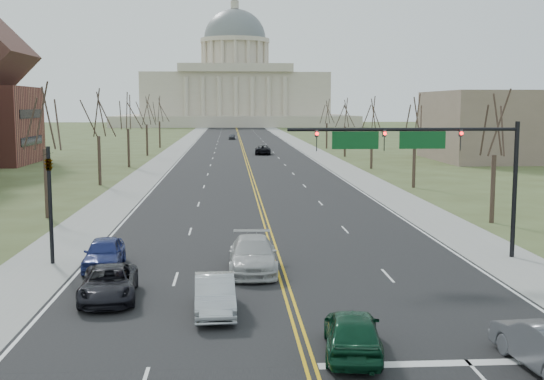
{
  "coord_description": "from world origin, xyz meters",
  "views": [
    {
      "loc": [
        -2.45,
        -21.11,
        8.06
      ],
      "look_at": [
        0.07,
        19.16,
        3.0
      ],
      "focal_mm": 45.0,
      "sensor_mm": 36.0,
      "label": 1
    }
  ],
  "objects": [
    {
      "name": "stop_bar",
      "position": [
        5.0,
        -1.0,
        0.01
      ],
      "size": [
        9.5,
        0.5,
        0.01
      ],
      "primitive_type": "cube",
      "color": "silver",
      "rests_on": "road"
    },
    {
      "name": "car_sb_inner_second",
      "position": [
        -1.36,
        11.28,
        0.83
      ],
      "size": [
        2.37,
        5.64,
        1.63
      ],
      "primitive_type": "imported",
      "rotation": [
        0.0,
        0.0,
        -0.02
      ],
      "color": "#BABABA",
      "rests_on": "road"
    },
    {
      "name": "car_sb_outer_second",
      "position": [
        -8.68,
        12.34,
        0.77
      ],
      "size": [
        1.97,
        4.52,
        1.52
      ],
      "primitive_type": "imported",
      "rotation": [
        0.0,
        0.0,
        0.04
      ],
      "color": "navy",
      "rests_on": "road"
    },
    {
      "name": "edge_line_left",
      "position": [
        -9.8,
        110.0,
        0.01
      ],
      "size": [
        0.15,
        380.0,
        0.01
      ],
      "primitive_type": "cube",
      "color": "silver",
      "rests_on": "road"
    },
    {
      "name": "capitol",
      "position": [
        0.0,
        249.91,
        14.2
      ],
      "size": [
        90.0,
        60.0,
        50.0
      ],
      "color": "beige",
      "rests_on": "ground"
    },
    {
      "name": "sidewalk_right",
      "position": [
        12.0,
        110.0,
        0.01
      ],
      "size": [
        4.0,
        380.0,
        0.03
      ],
      "primitive_type": "cube",
      "color": "gray",
      "rests_on": "ground"
    },
    {
      "name": "center_line",
      "position": [
        0.0,
        110.0,
        0.01
      ],
      "size": [
        0.42,
        380.0,
        0.01
      ],
      "primitive_type": "cube",
      "color": "gold",
      "rests_on": "road"
    },
    {
      "name": "tree_l_0",
      "position": [
        -15.5,
        28.0,
        6.94
      ],
      "size": [
        3.96,
        3.96,
        9.0
      ],
      "color": "#372720",
      "rests_on": "ground"
    },
    {
      "name": "car_sb_outer_lead",
      "position": [
        -7.5,
        6.84,
        0.69
      ],
      "size": [
        2.68,
        5.06,
        1.35
      ],
      "primitive_type": "imported",
      "rotation": [
        0.0,
        0.0,
        0.09
      ],
      "color": "black",
      "rests_on": "road"
    },
    {
      "name": "cross_road",
      "position": [
        0.0,
        6.0,
        0.01
      ],
      "size": [
        120.0,
        14.0,
        0.01
      ],
      "primitive_type": "cube",
      "color": "black",
      "rests_on": "ground"
    },
    {
      "name": "tree_l_3",
      "position": [
        -15.5,
        88.0,
        6.94
      ],
      "size": [
        3.96,
        3.96,
        9.0
      ],
      "color": "#372720",
      "rests_on": "ground"
    },
    {
      "name": "car_nb_inner_lead",
      "position": [
        1.48,
        -0.07,
        0.77
      ],
      "size": [
        2.34,
        4.66,
        1.52
      ],
      "primitive_type": "imported",
      "rotation": [
        0.0,
        0.0,
        3.02
      ],
      "color": "#0D3923",
      "rests_on": "road"
    },
    {
      "name": "road",
      "position": [
        0.0,
        110.0,
        0.01
      ],
      "size": [
        20.0,
        380.0,
        0.01
      ],
      "primitive_type": "cube",
      "color": "black",
      "rests_on": "ground"
    },
    {
      "name": "sidewalk_left",
      "position": [
        -12.0,
        110.0,
        0.01
      ],
      "size": [
        4.0,
        380.0,
        0.03
      ],
      "primitive_type": "cube",
      "color": "gray",
      "rests_on": "ground"
    },
    {
      "name": "signal_left",
      "position": [
        -11.5,
        13.5,
        3.71
      ],
      "size": [
        0.32,
        0.36,
        6.0
      ],
      "color": "black",
      "rests_on": "ground"
    },
    {
      "name": "tree_l_4",
      "position": [
        -15.5,
        108.0,
        6.94
      ],
      "size": [
        3.96,
        3.96,
        9.0
      ],
      "color": "#372720",
      "rests_on": "ground"
    },
    {
      "name": "ground",
      "position": [
        0.0,
        0.0,
        0.0
      ],
      "size": [
        600.0,
        600.0,
        0.0
      ],
      "primitive_type": "plane",
      "color": "#434C26",
      "rests_on": "ground"
    },
    {
      "name": "tree_r_0",
      "position": [
        15.5,
        24.0,
        6.55
      ],
      "size": [
        3.74,
        3.74,
        8.5
      ],
      "color": "#372720",
      "rests_on": "ground"
    },
    {
      "name": "signal_mast",
      "position": [
        7.45,
        13.5,
        5.76
      ],
      "size": [
        12.12,
        0.44,
        7.2
      ],
      "color": "black",
      "rests_on": "ground"
    },
    {
      "name": "tree_r_4",
      "position": [
        15.5,
        104.0,
        6.55
      ],
      "size": [
        3.74,
        3.74,
        8.5
      ],
      "color": "#372720",
      "rests_on": "ground"
    },
    {
      "name": "car_far_nb",
      "position": [
        2.98,
        89.85,
        0.77
      ],
      "size": [
        2.73,
        5.53,
        1.51
      ],
      "primitive_type": "imported",
      "rotation": [
        0.0,
        0.0,
        3.1
      ],
      "color": "black",
      "rests_on": "road"
    },
    {
      "name": "tree_r_3",
      "position": [
        15.5,
        84.0,
        6.55
      ],
      "size": [
        3.74,
        3.74,
        8.5
      ],
      "color": "#372720",
      "rests_on": "ground"
    },
    {
      "name": "tree_l_1",
      "position": [
        -15.5,
        48.0,
        6.94
      ],
      "size": [
        3.96,
        3.96,
        9.0
      ],
      "color": "#372720",
      "rests_on": "ground"
    },
    {
      "name": "edge_line_right",
      "position": [
        9.8,
        110.0,
        0.01
      ],
      "size": [
        0.15,
        380.0,
        0.01
      ],
      "primitive_type": "cube",
      "color": "silver",
      "rests_on": "road"
    },
    {
      "name": "tree_r_2",
      "position": [
        15.5,
        64.0,
        6.55
      ],
      "size": [
        3.74,
        3.74,
        8.5
      ],
      "color": "#372720",
      "rests_on": "ground"
    },
    {
      "name": "bldg_right_mass",
      "position": [
        40.0,
        76.0,
        5.0
      ],
      "size": [
        25.0,
        20.0,
        10.0
      ],
      "primitive_type": "cube",
      "color": "#736252",
      "rests_on": "ground"
    },
    {
      "name": "tree_l_2",
      "position": [
        -15.5,
        68.0,
        6.94
      ],
      "size": [
        3.96,
        3.96,
        9.0
      ],
      "color": "#372720",
      "rests_on": "ground"
    },
    {
      "name": "car_sb_inner_lead",
      "position": [
        -3.06,
        4.68,
        0.74
      ],
      "size": [
        1.72,
        4.46,
        1.45
      ],
      "primitive_type": "imported",
      "rotation": [
        0.0,
        0.0,
        0.04
      ],
      "color": "#ACB0B5",
      "rests_on": "road"
    },
    {
      "name": "car_far_sb",
      "position": [
        -1.84,
        138.35,
        0.7
      ],
      "size": [
        1.65,
        4.03,
        1.37
      ],
      "primitive_type": "imported",
      "rotation": [
        0.0,
        0.0,
        -0.01
      ],
      "color": "#55575E",
      "rests_on": "road"
    },
    {
      "name": "tree_r_1",
      "position": [
        15.5,
        44.0,
        6.55
      ],
      "size": [
        3.74,
        3.74,
        8.5
      ],
      "color": "#372720",
      "rests_on": "ground"
    }
  ]
}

